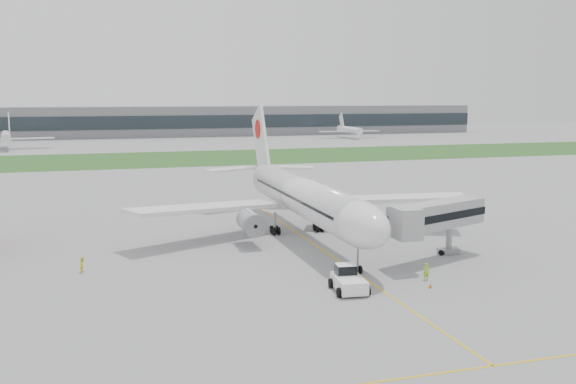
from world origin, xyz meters
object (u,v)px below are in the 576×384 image
object	(u,v)px
jet_bridge	(433,217)
ground_crew_near	(426,271)
pushback_tug	(348,280)
airliner	(302,195)

from	to	relation	value
jet_bridge	ground_crew_near	xyz separation A→B (m)	(-4.63, -7.09, -4.26)
pushback_tug	jet_bridge	size ratio (longest dim) A/B	0.34
pushback_tug	airliner	bearing A→B (deg)	88.47
jet_bridge	ground_crew_near	size ratio (longest dim) A/B	7.95
pushback_tug	jet_bridge	bearing A→B (deg)	36.51
airliner	jet_bridge	xyz separation A→B (m)	(10.63, -16.92, -0.48)
jet_bridge	airliner	bearing A→B (deg)	100.51
airliner	jet_bridge	size ratio (longest dim) A/B	3.71
pushback_tug	jet_bridge	xyz separation A→B (m)	(13.88, 8.24, 4.06)
airliner	ground_crew_near	xyz separation A→B (m)	(6.00, -24.02, -4.75)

